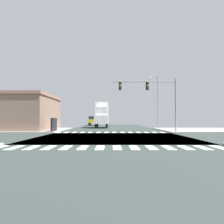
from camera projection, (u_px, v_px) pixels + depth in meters
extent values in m
cube|color=#2C3533|center=(113.00, 137.00, 20.11)|extent=(14.00, 90.00, 0.05)
cube|color=#2C3533|center=(113.00, 137.00, 20.11)|extent=(90.00, 12.00, 0.05)
cube|color=#A09B91|center=(202.00, 130.00, 32.05)|extent=(12.00, 12.00, 0.14)
cube|color=#A59994|center=(25.00, 130.00, 32.16)|extent=(12.00, 12.00, 0.14)
cube|color=white|center=(16.00, 147.00, 12.84)|extent=(0.50, 2.00, 0.01)
cube|color=white|center=(33.00, 148.00, 12.83)|extent=(0.50, 2.00, 0.01)
cube|color=white|center=(50.00, 148.00, 12.83)|extent=(0.50, 2.00, 0.01)
cube|color=white|center=(67.00, 148.00, 12.82)|extent=(0.50, 2.00, 0.01)
cube|color=white|center=(84.00, 148.00, 12.82)|extent=(0.50, 2.00, 0.01)
cube|color=white|center=(101.00, 148.00, 12.82)|extent=(0.50, 2.00, 0.01)
cube|color=white|center=(118.00, 148.00, 12.81)|extent=(0.50, 2.00, 0.01)
cube|color=white|center=(135.00, 148.00, 12.81)|extent=(0.50, 2.00, 0.01)
cube|color=white|center=(152.00, 148.00, 12.80)|extent=(0.50, 2.00, 0.01)
cube|color=white|center=(169.00, 148.00, 12.80)|extent=(0.50, 2.00, 0.01)
cube|color=white|center=(187.00, 148.00, 12.79)|extent=(0.50, 2.00, 0.01)
cube|color=white|center=(204.00, 148.00, 12.79)|extent=(0.50, 2.00, 0.01)
cube|color=white|center=(221.00, 148.00, 12.79)|extent=(0.50, 2.00, 0.01)
cube|color=white|center=(59.00, 132.00, 27.43)|extent=(0.50, 2.00, 0.01)
cube|color=white|center=(67.00, 132.00, 27.43)|extent=(0.50, 2.00, 0.01)
cube|color=white|center=(75.00, 132.00, 27.42)|extent=(0.50, 2.00, 0.01)
cube|color=white|center=(83.00, 132.00, 27.42)|extent=(0.50, 2.00, 0.01)
cube|color=white|center=(91.00, 132.00, 27.42)|extent=(0.50, 2.00, 0.01)
cube|color=white|center=(99.00, 132.00, 27.41)|extent=(0.50, 2.00, 0.01)
cube|color=white|center=(107.00, 132.00, 27.41)|extent=(0.50, 2.00, 0.01)
cube|color=white|center=(115.00, 132.00, 27.40)|extent=(0.50, 2.00, 0.01)
cube|color=white|center=(123.00, 132.00, 27.40)|extent=(0.50, 2.00, 0.01)
cube|color=white|center=(131.00, 132.00, 27.40)|extent=(0.50, 2.00, 0.01)
cube|color=white|center=(139.00, 132.00, 27.39)|extent=(0.50, 2.00, 0.01)
cube|color=white|center=(147.00, 132.00, 27.39)|extent=(0.50, 2.00, 0.01)
cube|color=white|center=(155.00, 132.00, 27.38)|extent=(0.50, 2.00, 0.01)
cube|color=white|center=(163.00, 132.00, 27.38)|extent=(0.50, 2.00, 0.01)
cylinder|color=gray|center=(177.00, 105.00, 27.67)|extent=(0.20, 0.20, 6.81)
cylinder|color=gray|center=(145.00, 82.00, 27.78)|extent=(8.00, 0.14, 0.14)
cube|color=black|center=(148.00, 86.00, 27.76)|extent=(0.32, 0.40, 1.00)
sphere|color=black|center=(148.00, 83.00, 27.53)|extent=(0.22, 0.22, 0.22)
sphere|color=orange|center=(148.00, 86.00, 27.52)|extent=(0.22, 0.22, 0.22)
sphere|color=black|center=(148.00, 88.00, 27.51)|extent=(0.22, 0.22, 0.22)
cube|color=black|center=(121.00, 86.00, 27.78)|extent=(0.32, 0.40, 1.00)
sphere|color=black|center=(121.00, 83.00, 27.54)|extent=(0.22, 0.22, 0.22)
sphere|color=orange|center=(121.00, 86.00, 27.53)|extent=(0.22, 0.22, 0.22)
sphere|color=black|center=(121.00, 88.00, 27.52)|extent=(0.22, 0.22, 0.22)
cylinder|color=gray|center=(159.00, 102.00, 37.37)|extent=(0.16, 0.16, 8.98)
cylinder|color=gray|center=(155.00, 77.00, 37.51)|extent=(1.40, 0.10, 0.10)
ellipsoid|color=silver|center=(151.00, 77.00, 37.51)|extent=(0.60, 0.32, 0.20)
cube|color=#866958|center=(3.00, 114.00, 32.41)|extent=(14.60, 10.88, 4.79)
cube|color=#94685A|center=(4.00, 97.00, 32.50)|extent=(14.90, 11.18, 0.40)
cube|color=black|center=(55.00, 125.00, 27.89)|extent=(0.24, 2.20, 1.80)
cylinder|color=black|center=(96.00, 124.00, 54.68)|extent=(0.26, 0.74, 0.74)
cylinder|color=black|center=(90.00, 124.00, 54.68)|extent=(0.26, 0.74, 0.74)
cylinder|color=black|center=(97.00, 124.00, 58.14)|extent=(0.26, 0.74, 0.74)
cylinder|color=black|center=(91.00, 124.00, 58.15)|extent=(0.26, 0.74, 0.74)
cube|color=gold|center=(94.00, 121.00, 56.44)|extent=(2.00, 5.10, 0.86)
cube|color=black|center=(93.00, 118.00, 55.57)|extent=(1.76, 1.78, 0.75)
cylinder|color=black|center=(107.00, 126.00, 39.18)|extent=(0.26, 0.80, 0.80)
cylinder|color=black|center=(97.00, 126.00, 39.18)|extent=(0.26, 0.80, 0.80)
cylinder|color=black|center=(108.00, 125.00, 44.07)|extent=(0.26, 0.80, 0.80)
cylinder|color=black|center=(98.00, 125.00, 44.08)|extent=(0.26, 0.80, 0.80)
cube|color=silver|center=(103.00, 120.00, 41.66)|extent=(2.40, 7.20, 1.49)
cube|color=white|center=(103.00, 109.00, 42.81)|extent=(2.30, 4.18, 2.56)
cube|color=silver|center=(102.00, 111.00, 39.55)|extent=(2.11, 2.02, 1.49)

